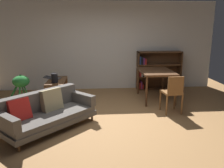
{
  "coord_description": "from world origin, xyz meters",
  "views": [
    {
      "loc": [
        -0.36,
        -4.55,
        1.93
      ],
      "look_at": [
        0.03,
        0.47,
        0.68
      ],
      "focal_mm": 37.04,
      "sensor_mm": 36.0,
      "label": 1
    }
  ],
  "objects_px": {
    "open_laptop": "(53,78)",
    "dining_table": "(156,74)",
    "media_console": "(57,92)",
    "dining_chair_near": "(173,92)",
    "desk_speaker": "(55,78)",
    "bookshelf": "(156,70)",
    "potted_floor_plant": "(22,89)",
    "fabric_couch": "(46,112)"
  },
  "relations": [
    {
      "from": "open_laptop",
      "to": "dining_table",
      "type": "bearing_deg",
      "value": -2.04
    },
    {
      "from": "media_console",
      "to": "dining_chair_near",
      "type": "distance_m",
      "value": 2.9
    },
    {
      "from": "desk_speaker",
      "to": "bookshelf",
      "type": "distance_m",
      "value": 3.29
    },
    {
      "from": "open_laptop",
      "to": "dining_chair_near",
      "type": "bearing_deg",
      "value": -22.35
    },
    {
      "from": "potted_floor_plant",
      "to": "bookshelf",
      "type": "xyz_separation_m",
      "value": [
        3.72,
        1.51,
        0.12
      ]
    },
    {
      "from": "dining_chair_near",
      "to": "dining_table",
      "type": "bearing_deg",
      "value": 95.91
    },
    {
      "from": "dining_table",
      "to": "dining_chair_near",
      "type": "relative_size",
      "value": 1.37
    },
    {
      "from": "bookshelf",
      "to": "media_console",
      "type": "bearing_deg",
      "value": -157.45
    },
    {
      "from": "desk_speaker",
      "to": "dining_chair_near",
      "type": "xyz_separation_m",
      "value": [
        2.72,
        -0.71,
        -0.21
      ]
    },
    {
      "from": "desk_speaker",
      "to": "bookshelf",
      "type": "xyz_separation_m",
      "value": [
        2.92,
        1.49,
        -0.12
      ]
    },
    {
      "from": "media_console",
      "to": "dining_table",
      "type": "height_order",
      "value": "dining_table"
    },
    {
      "from": "open_laptop",
      "to": "dining_table",
      "type": "height_order",
      "value": "dining_table"
    },
    {
      "from": "dining_table",
      "to": "potted_floor_plant",
      "type": "bearing_deg",
      "value": -173.64
    },
    {
      "from": "media_console",
      "to": "desk_speaker",
      "type": "bearing_deg",
      "value": -89.59
    },
    {
      "from": "media_console",
      "to": "dining_table",
      "type": "relative_size",
      "value": 0.84
    },
    {
      "from": "open_laptop",
      "to": "potted_floor_plant",
      "type": "height_order",
      "value": "potted_floor_plant"
    },
    {
      "from": "fabric_couch",
      "to": "potted_floor_plant",
      "type": "relative_size",
      "value": 2.24
    },
    {
      "from": "media_console",
      "to": "dining_chair_near",
      "type": "xyz_separation_m",
      "value": [
        2.73,
        -0.98,
        0.22
      ]
    },
    {
      "from": "open_laptop",
      "to": "bookshelf",
      "type": "xyz_separation_m",
      "value": [
        3.03,
        1.03,
        -0.03
      ]
    },
    {
      "from": "dining_table",
      "to": "bookshelf",
      "type": "xyz_separation_m",
      "value": [
        0.31,
        1.13,
        -0.12
      ]
    },
    {
      "from": "open_laptop",
      "to": "fabric_couch",
      "type": "bearing_deg",
      "value": -85.81
    },
    {
      "from": "fabric_couch",
      "to": "desk_speaker",
      "type": "distance_m",
      "value": 1.35
    },
    {
      "from": "open_laptop",
      "to": "desk_speaker",
      "type": "distance_m",
      "value": 0.48
    },
    {
      "from": "media_console",
      "to": "potted_floor_plant",
      "type": "height_order",
      "value": "potted_floor_plant"
    },
    {
      "from": "fabric_couch",
      "to": "open_laptop",
      "type": "bearing_deg",
      "value": 94.19
    },
    {
      "from": "dining_chair_near",
      "to": "desk_speaker",
      "type": "bearing_deg",
      "value": 165.46
    },
    {
      "from": "potted_floor_plant",
      "to": "dining_table",
      "type": "xyz_separation_m",
      "value": [
        3.41,
        0.38,
        0.24
      ]
    },
    {
      "from": "potted_floor_plant",
      "to": "media_console",
      "type": "bearing_deg",
      "value": 20.25
    },
    {
      "from": "potted_floor_plant",
      "to": "dining_table",
      "type": "bearing_deg",
      "value": 6.36
    },
    {
      "from": "fabric_couch",
      "to": "media_console",
      "type": "distance_m",
      "value": 1.56
    },
    {
      "from": "fabric_couch",
      "to": "dining_chair_near",
      "type": "distance_m",
      "value": 2.77
    },
    {
      "from": "fabric_couch",
      "to": "open_laptop",
      "type": "xyz_separation_m",
      "value": [
        -0.13,
        1.75,
        0.29
      ]
    },
    {
      "from": "potted_floor_plant",
      "to": "dining_chair_near",
      "type": "relative_size",
      "value": 0.93
    },
    {
      "from": "fabric_couch",
      "to": "bookshelf",
      "type": "xyz_separation_m",
      "value": [
        2.91,
        2.78,
        0.26
      ]
    },
    {
      "from": "media_console",
      "to": "bookshelf",
      "type": "height_order",
      "value": "bookshelf"
    },
    {
      "from": "media_console",
      "to": "desk_speaker",
      "type": "distance_m",
      "value": 0.5
    },
    {
      "from": "media_console",
      "to": "bookshelf",
      "type": "xyz_separation_m",
      "value": [
        2.93,
        1.22,
        0.3
      ]
    },
    {
      "from": "media_console",
      "to": "bookshelf",
      "type": "relative_size",
      "value": 0.74
    },
    {
      "from": "dining_chair_near",
      "to": "bookshelf",
      "type": "height_order",
      "value": "bookshelf"
    },
    {
      "from": "dining_chair_near",
      "to": "bookshelf",
      "type": "relative_size",
      "value": 0.64
    },
    {
      "from": "desk_speaker",
      "to": "bookshelf",
      "type": "bearing_deg",
      "value": 27.0
    },
    {
      "from": "dining_table",
      "to": "desk_speaker",
      "type": "bearing_deg",
      "value": -172.13
    }
  ]
}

